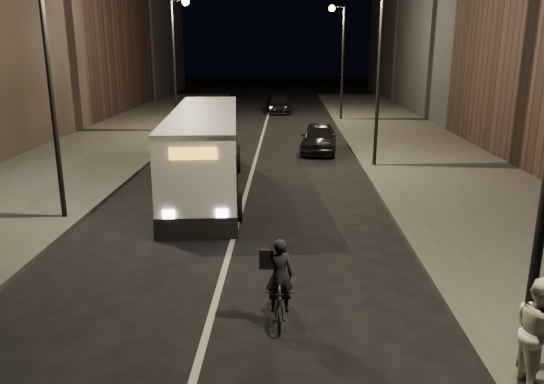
# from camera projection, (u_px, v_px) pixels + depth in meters

# --- Properties ---
(ground) EXTENTS (180.00, 180.00, 0.00)m
(ground) POSITION_uv_depth(u_px,v_px,m) (223.00, 274.00, 13.12)
(ground) COLOR black
(ground) RESTS_ON ground
(sidewalk_right) EXTENTS (7.00, 70.00, 0.16)m
(sidewalk_right) POSITION_uv_depth(u_px,v_px,m) (426.00, 158.00, 26.36)
(sidewalk_right) COLOR #353533
(sidewalk_right) RESTS_ON ground
(sidewalk_left) EXTENTS (7.00, 70.00, 0.16)m
(sidewalk_left) POSITION_uv_depth(u_px,v_px,m) (88.00, 156.00, 26.83)
(sidewalk_left) COLOR #353533
(sidewalk_left) RESTS_ON ground
(streetlight_right_mid) EXTENTS (1.20, 0.44, 8.12)m
(streetlight_right_mid) POSITION_uv_depth(u_px,v_px,m) (374.00, 48.00, 23.11)
(streetlight_right_mid) COLOR black
(streetlight_right_mid) RESTS_ON sidewalk_right
(streetlight_right_far) EXTENTS (1.20, 0.44, 8.12)m
(streetlight_right_far) POSITION_uv_depth(u_px,v_px,m) (340.00, 47.00, 38.53)
(streetlight_right_far) COLOR black
(streetlight_right_far) RESTS_ON sidewalk_right
(streetlight_left_near) EXTENTS (1.20, 0.44, 8.12)m
(streetlight_left_near) POSITION_uv_depth(u_px,v_px,m) (55.00, 49.00, 15.70)
(streetlight_left_near) COLOR black
(streetlight_left_near) RESTS_ON sidewalk_left
(streetlight_left_far) EXTENTS (1.20, 0.44, 8.12)m
(streetlight_left_far) POSITION_uv_depth(u_px,v_px,m) (177.00, 48.00, 33.04)
(streetlight_left_far) COLOR black
(streetlight_left_far) RESTS_ON sidewalk_left
(city_bus) EXTENTS (3.52, 11.60, 3.08)m
(city_bus) POSITION_uv_depth(u_px,v_px,m) (205.00, 147.00, 20.48)
(city_bus) COLOR silver
(city_bus) RESTS_ON ground
(cyclist_on_bicycle) EXTENTS (0.63, 1.63, 1.85)m
(cyclist_on_bicycle) POSITION_uv_depth(u_px,v_px,m) (279.00, 294.00, 10.73)
(cyclist_on_bicycle) COLOR black
(cyclist_on_bicycle) RESTS_ON ground
(pedestrian_woman) EXTENTS (0.71, 0.90, 1.83)m
(pedestrian_woman) POSITION_uv_depth(u_px,v_px,m) (539.00, 331.00, 8.45)
(pedestrian_woman) COLOR silver
(pedestrian_woman) RESTS_ON sidewalk_right
(car_near) EXTENTS (2.22, 4.63, 1.53)m
(car_near) POSITION_uv_depth(u_px,v_px,m) (319.00, 138.00, 28.06)
(car_near) COLOR black
(car_near) RESTS_ON ground
(car_mid) EXTENTS (1.99, 4.52, 1.44)m
(car_mid) POSITION_uv_depth(u_px,v_px,m) (209.00, 121.00, 34.80)
(car_mid) COLOR #3A3A3D
(car_mid) RESTS_ON ground
(car_far) EXTENTS (2.45, 4.91, 1.37)m
(car_far) POSITION_uv_depth(u_px,v_px,m) (278.00, 104.00, 44.82)
(car_far) COLOR black
(car_far) RESTS_ON ground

